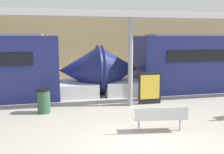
{
  "coord_description": "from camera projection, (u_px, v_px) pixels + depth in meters",
  "views": [
    {
      "loc": [
        -2.24,
        -6.15,
        3.06
      ],
      "look_at": [
        0.01,
        3.84,
        1.4
      ],
      "focal_mm": 40.0,
      "sensor_mm": 36.0,
      "label": 1
    }
  ],
  "objects": [
    {
      "name": "canopy_beam",
      "position": [
        131.0,
        14.0,
        10.58
      ],
      "size": [
        28.0,
        0.6,
        0.28
      ],
      "primitive_type": "cube",
      "color": "#B7B7BC",
      "rests_on": "support_column_near"
    },
    {
      "name": "trash_bin",
      "position": [
        44.0,
        101.0,
        10.07
      ],
      "size": [
        0.53,
        0.53,
        0.98
      ],
      "color": "#2D5138",
      "rests_on": "ground_plane"
    },
    {
      "name": "station_wall",
      "position": [
        86.0,
        44.0,
        18.62
      ],
      "size": [
        56.0,
        0.2,
        5.0
      ],
      "primitive_type": "cube",
      "color": "tan",
      "rests_on": "ground_plane"
    },
    {
      "name": "poster_board",
      "position": [
        150.0,
        88.0,
        11.37
      ],
      "size": [
        1.08,
        0.07,
        1.45
      ],
      "color": "black",
      "rests_on": "ground_plane"
    },
    {
      "name": "support_column_near",
      "position": [
        130.0,
        63.0,
        10.92
      ],
      "size": [
        0.22,
        0.22,
        3.87
      ],
      "primitive_type": "cylinder",
      "color": "gray",
      "rests_on": "ground_plane"
    },
    {
      "name": "ground_plane",
      "position": [
        142.0,
        148.0,
        6.9
      ],
      "size": [
        60.0,
        60.0,
        0.0
      ],
      "primitive_type": "plane",
      "color": "#A8A093"
    },
    {
      "name": "bench_near",
      "position": [
        160.0,
        117.0,
        8.01
      ],
      "size": [
        1.77,
        0.67,
        0.85
      ],
      "rotation": [
        0.0,
        0.0,
        -0.13
      ],
      "color": "#ADB2B7",
      "rests_on": "ground_plane"
    }
  ]
}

